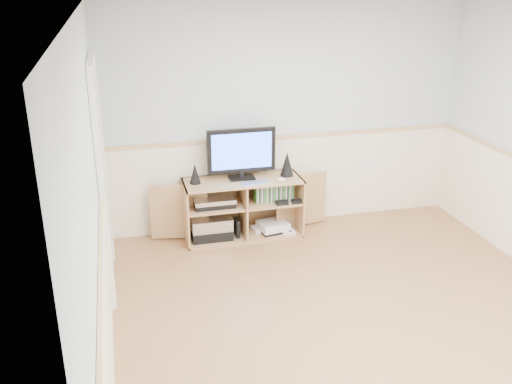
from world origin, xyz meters
TOP-DOWN VIEW (x-y plane):
  - room at (-0.06, 0.12)m, footprint 4.04×4.54m
  - media_cabinet at (-0.56, 2.04)m, footprint 1.98×0.48m
  - monitor at (-0.56, 2.03)m, footprint 0.73×0.18m
  - speaker_left at (-1.06, 2.00)m, footprint 0.12×0.12m
  - speaker_right at (-0.06, 2.00)m, footprint 0.14×0.14m
  - keyboard at (-0.46, 1.84)m, footprint 0.32×0.18m
  - mouse at (-0.17, 1.84)m, footprint 0.11×0.08m
  - av_components at (-0.90, 1.98)m, footprint 0.52×0.32m
  - game_consoles at (-0.23, 1.97)m, footprint 0.46×0.31m
  - game_cases at (-0.22, 1.96)m, footprint 0.42×0.14m
  - wall_outlet at (1.00, 2.23)m, footprint 0.12×0.03m

SIDE VIEW (x-z plane):
  - game_consoles at x=-0.23m, z-range 0.02..0.13m
  - av_components at x=-0.90m, z-range -0.01..0.45m
  - media_cabinet at x=-0.56m, z-range 0.01..0.66m
  - game_cases at x=-0.22m, z-range 0.39..0.58m
  - wall_outlet at x=1.00m, z-range 0.54..0.66m
  - keyboard at x=-0.46m, z-range 0.65..0.66m
  - mouse at x=-0.17m, z-range 0.65..0.69m
  - speaker_left at x=-1.06m, z-range 0.65..0.86m
  - speaker_right at x=-0.06m, z-range 0.65..0.92m
  - monitor at x=-0.56m, z-range 0.67..1.22m
  - room at x=-0.06m, z-range -0.05..2.49m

